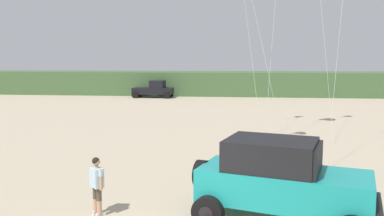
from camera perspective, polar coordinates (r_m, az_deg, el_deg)
dune_ridge at (r=51.58m, az=1.10°, el=3.59°), size 90.00×8.00×2.85m
jeep at (r=11.07m, az=12.49°, el=-9.84°), size 5.02×3.46×2.26m
person_watching at (r=11.71m, az=-13.33°, el=-10.29°), size 0.48×0.47×1.67m
distant_pickup at (r=46.84m, az=-5.40°, el=2.63°), size 4.66×2.50×1.98m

